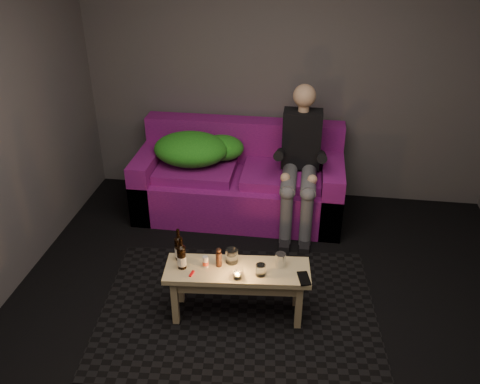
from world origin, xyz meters
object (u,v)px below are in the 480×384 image
object	(u,v)px
person	(300,158)
coffee_table	(237,277)
beer_bottle_b	(182,257)
sofa	(240,182)
beer_bottle_a	(179,248)
steel_cup	(281,260)

from	to	relation	value
person	coffee_table	size ratio (longest dim) A/B	1.24
person	beer_bottle_b	distance (m)	1.61
sofa	coffee_table	size ratio (longest dim) A/B	1.86
beer_bottle_b	beer_bottle_a	bearing A→B (deg)	113.45
beer_bottle_b	steel_cup	world-z (taller)	beer_bottle_b
beer_bottle_a	beer_bottle_b	world-z (taller)	beer_bottle_b
person	beer_bottle_b	world-z (taller)	person
beer_bottle_b	steel_cup	bearing A→B (deg)	9.82
person	beer_bottle_a	world-z (taller)	person
steel_cup	coffee_table	bearing A→B (deg)	-165.16
sofa	person	size ratio (longest dim) A/B	1.50
sofa	beer_bottle_b	world-z (taller)	sofa
steel_cup	beer_bottle_b	bearing A→B (deg)	-170.18
beer_bottle_a	steel_cup	bearing A→B (deg)	1.58
beer_bottle_a	steel_cup	world-z (taller)	beer_bottle_a
sofa	coffee_table	distance (m)	1.53
sofa	person	distance (m)	0.70
sofa	beer_bottle_b	distance (m)	1.59
sofa	steel_cup	world-z (taller)	sofa
person	steel_cup	bearing A→B (deg)	-93.60
coffee_table	beer_bottle_a	distance (m)	0.47
beer_bottle_b	steel_cup	size ratio (longest dim) A/B	2.51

